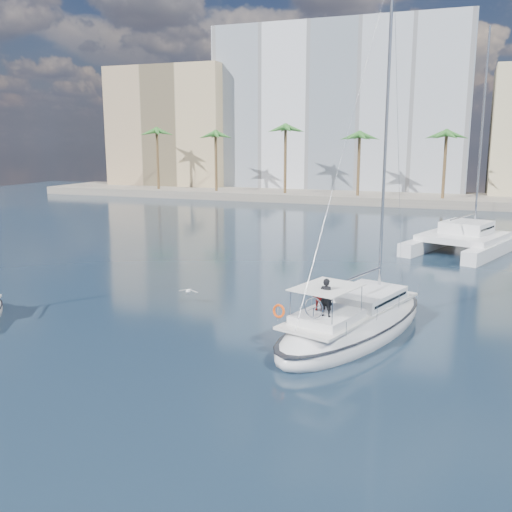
% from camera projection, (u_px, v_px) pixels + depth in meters
% --- Properties ---
extents(ground, '(160.00, 160.00, 0.00)m').
position_uv_depth(ground, '(272.00, 320.00, 30.00)').
color(ground, black).
rests_on(ground, ground).
extents(quay, '(120.00, 14.00, 1.20)m').
position_uv_depth(quay, '(402.00, 198.00, 85.93)').
color(quay, gray).
rests_on(quay, ground).
extents(building_modern, '(42.00, 16.00, 28.00)m').
position_uv_depth(building_modern, '(342.00, 112.00, 98.35)').
color(building_modern, silver).
rests_on(building_modern, ground).
extents(building_tan_left, '(22.00, 14.00, 22.00)m').
position_uv_depth(building_tan_left, '(177.00, 130.00, 105.47)').
color(building_tan_left, tan).
rests_on(building_tan_left, ground).
extents(palm_left, '(3.60, 3.60, 12.30)m').
position_uv_depth(palm_left, '(186.00, 133.00, 91.87)').
color(palm_left, brown).
rests_on(palm_left, ground).
extents(palm_centre, '(3.60, 3.60, 12.30)m').
position_uv_depth(palm_centre, '(402.00, 133.00, 80.32)').
color(palm_centre, brown).
rests_on(palm_centre, ground).
extents(main_sloop, '(7.44, 12.93, 18.29)m').
position_uv_depth(main_sloop, '(354.00, 324.00, 27.59)').
color(main_sloop, silver).
rests_on(main_sloop, ground).
extents(catamaran, '(10.31, 14.14, 18.48)m').
position_uv_depth(catamaran, '(465.00, 237.00, 48.46)').
color(catamaran, silver).
rests_on(catamaran, ground).
extents(seagull, '(1.20, 0.52, 0.22)m').
position_uv_depth(seagull, '(189.00, 291.00, 32.74)').
color(seagull, silver).
rests_on(seagull, ground).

